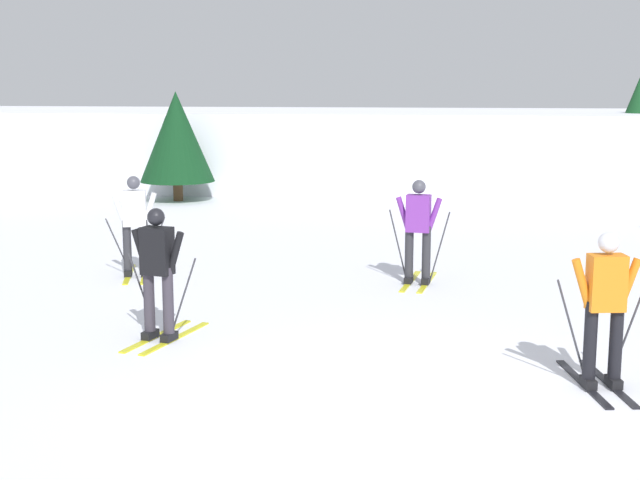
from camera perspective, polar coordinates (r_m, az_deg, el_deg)
name	(u,v)px	position (r m, az deg, el deg)	size (l,w,h in m)	color
ground_plane	(370,398)	(9.62, 3.17, -9.92)	(120.00, 120.00, 0.00)	white
far_snow_ridge	(421,149)	(28.67, 6.38, 5.72)	(80.00, 7.07, 2.34)	white
skier_black	(158,270)	(11.60, -10.15, -1.90)	(0.98, 1.64, 1.71)	gold
skier_orange	(605,306)	(10.11, 17.47, -3.96)	(0.99, 1.64, 1.71)	black
skier_purple	(418,229)	(14.70, 6.20, 0.71)	(1.00, 1.64, 1.71)	gold
skier_white	(135,223)	(15.51, -11.56, 1.05)	(0.98, 1.64, 1.71)	gold
conifer_far_right	(177,137)	(25.19, -9.01, 6.43)	(2.05, 2.05, 2.99)	#513823
conifer_far_centre	(639,121)	(28.14, 19.41, 7.10)	(1.87, 1.87, 3.48)	#513823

